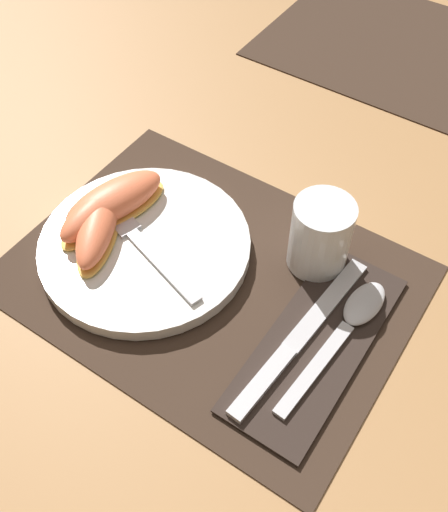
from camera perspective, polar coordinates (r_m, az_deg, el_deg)
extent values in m
plane|color=#A37547|center=(0.66, -1.27, -2.08)|extent=(3.00, 3.00, 0.00)
cube|color=#38281E|center=(0.66, -1.27, -1.98)|extent=(0.43, 0.32, 0.00)
cube|color=#38281E|center=(1.04, 16.89, 18.39)|extent=(0.43, 0.32, 0.00)
cylinder|color=white|center=(0.68, -7.52, 0.97)|extent=(0.24, 0.24, 0.02)
cylinder|color=silver|center=(0.65, 9.17, 1.95)|extent=(0.07, 0.07, 0.09)
cylinder|color=yellow|center=(0.67, 8.87, 0.37)|extent=(0.05, 0.05, 0.03)
cube|color=#2D231E|center=(0.62, 8.81, -8.09)|extent=(0.09, 0.24, 0.00)
cube|color=#BCBCC1|center=(0.59, 3.65, -11.90)|extent=(0.02, 0.09, 0.01)
cube|color=#BCBCC1|center=(0.64, 9.71, -4.58)|extent=(0.03, 0.14, 0.01)
cube|color=#BCBCC1|center=(0.60, 8.65, -10.54)|extent=(0.02, 0.13, 0.01)
ellipsoid|color=#BCBCC1|center=(0.65, 13.22, -4.42)|extent=(0.04, 0.07, 0.01)
cube|color=#BCBCC1|center=(0.65, -5.83, -0.94)|extent=(0.12, 0.05, 0.00)
cube|color=#BCBCC1|center=(0.71, -10.45, 3.97)|extent=(0.08, 0.05, 0.00)
ellipsoid|color=#F7C656|center=(0.71, -10.25, 4.52)|extent=(0.09, 0.14, 0.01)
ellipsoid|color=#F2754C|center=(0.70, -10.41, 5.33)|extent=(0.08, 0.13, 0.04)
ellipsoid|color=#F7C656|center=(0.70, -11.79, 3.50)|extent=(0.05, 0.12, 0.01)
ellipsoid|color=#F2754C|center=(0.69, -11.97, 4.26)|extent=(0.04, 0.11, 0.03)
ellipsoid|color=#F7C656|center=(0.69, -11.74, 2.32)|extent=(0.10, 0.14, 0.01)
ellipsoid|color=#F2754C|center=(0.68, -11.91, 3.02)|extent=(0.09, 0.13, 0.03)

